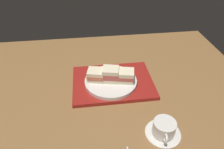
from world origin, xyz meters
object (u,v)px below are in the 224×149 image
at_px(sandwich_plate, 111,81).
at_px(sandwich_near, 126,76).
at_px(sandwich_middle, 111,74).
at_px(coffee_cup, 164,129).
at_px(sandwich_far, 96,75).

bearing_deg(sandwich_plate, sandwich_near, 169.11).
xyz_separation_m(sandwich_near, sandwich_middle, (0.07, -0.01, 0.00)).
bearing_deg(coffee_cup, sandwich_plate, -62.08).
bearing_deg(sandwich_middle, sandwich_near, 169.11).
bearing_deg(sandwich_middle, sandwich_far, -10.89).
bearing_deg(sandwich_far, sandwich_near, 169.11).
distance_m(sandwich_near, sandwich_middle, 0.07).
bearing_deg(sandwich_plate, coffee_cup, 117.92).
height_order(sandwich_near, sandwich_middle, sandwich_middle).
height_order(sandwich_plate, sandwich_far, sandwich_far).
xyz_separation_m(sandwich_plate, coffee_cup, (-0.15, 0.29, 0.00)).
distance_m(sandwich_near, coffee_cup, 0.29).
relative_size(sandwich_far, coffee_cup, 0.66).
relative_size(sandwich_plate, sandwich_near, 2.80).
bearing_deg(sandwich_near, sandwich_middle, -10.89).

